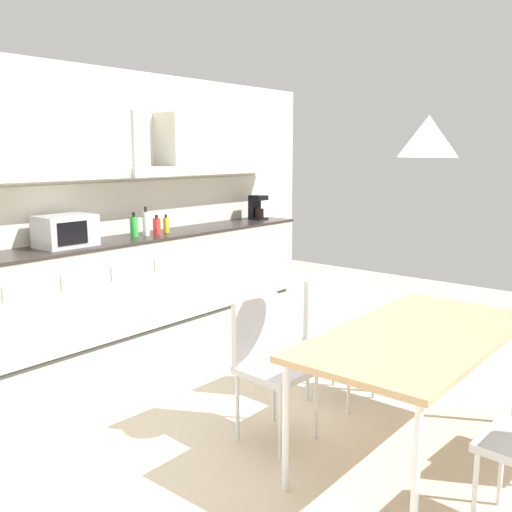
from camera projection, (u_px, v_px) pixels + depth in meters
The scene contains 15 objects.
ground_plane at pixel (296, 427), 3.70m from camera, with size 9.36×8.27×0.02m, color beige.
wall_back at pixel (48, 204), 5.22m from camera, with size 7.49×0.10×2.56m, color silver.
kitchen_counter at pixel (155, 278), 5.88m from camera, with size 4.02×0.61×0.92m.
backsplash_tile at pixel (135, 207), 5.92m from camera, with size 4.00×0.02×0.53m, color silver.
upper_wall_cabinets at pixel (143, 144), 5.71m from camera, with size 4.00×0.40×0.65m.
microwave at pixel (66, 231), 5.01m from camera, with size 0.48×0.35×0.28m.
coffee_maker at pixel (257, 207), 7.06m from camera, with size 0.18×0.19×0.30m.
bottle_yellow at pixel (166, 225), 5.91m from camera, with size 0.06×0.06×0.19m.
bottle_green at pixel (134, 226), 5.61m from camera, with size 0.08×0.08×0.24m.
bottle_red at pixel (157, 226), 5.74m from camera, with size 0.08×0.08×0.20m.
bottle_white at pixel (146, 223), 5.69m from camera, with size 0.07×0.07×0.29m.
dining_table at pixel (417, 339), 3.23m from camera, with size 1.67×0.83×0.74m.
chair_far_left at pixel (267, 354), 3.48m from camera, with size 0.42×0.42×0.87m.
chair_far_right at pixel (332, 325), 4.05m from camera, with size 0.41×0.41×0.87m.
pendant_lamp at pixel (428, 136), 3.03m from camera, with size 0.32×0.32×0.22m, color silver.
Camera 1 is at (-2.82, -1.98, 1.74)m, focal length 40.00 mm.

